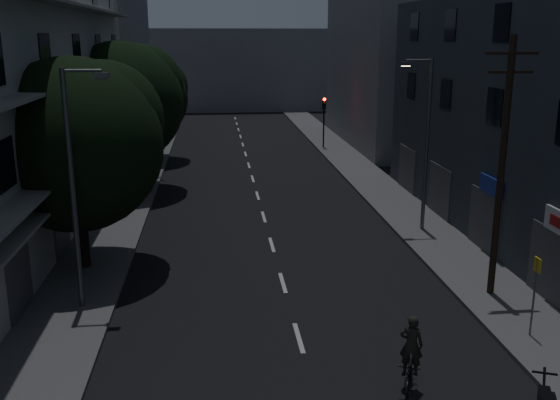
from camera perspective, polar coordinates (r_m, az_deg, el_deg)
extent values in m
plane|color=black|center=(37.20, -2.12, 0.60)|extent=(160.00, 160.00, 0.00)
cube|color=#565659|center=(37.45, -13.65, 0.39)|extent=(3.00, 90.00, 0.15)
cube|color=#565659|center=(38.42, 9.11, 0.99)|extent=(3.00, 90.00, 0.15)
cube|color=beige|center=(19.86, 1.72, -12.47)|extent=(0.15, 2.00, 0.01)
cube|color=beige|center=(23.92, 0.26, -7.57)|extent=(0.15, 2.00, 0.01)
cube|color=beige|center=(28.11, -0.76, -4.10)|extent=(0.15, 2.00, 0.01)
cube|color=beige|center=(32.39, -1.50, -1.54)|extent=(0.15, 2.00, 0.01)
cube|color=beige|center=(36.72, -2.07, 0.41)|extent=(0.15, 2.00, 0.01)
cube|color=beige|center=(41.09, -2.51, 1.96)|extent=(0.15, 2.00, 0.01)
cube|color=beige|center=(45.48, -2.87, 3.20)|extent=(0.15, 2.00, 0.01)
cube|color=beige|center=(49.89, -3.17, 4.23)|extent=(0.15, 2.00, 0.01)
cube|color=beige|center=(54.31, -3.42, 5.09)|extent=(0.15, 2.00, 0.01)
cube|color=beige|center=(58.75, -3.64, 5.82)|extent=(0.15, 2.00, 0.01)
cube|color=beige|center=(63.20, -3.82, 6.45)|extent=(0.15, 2.00, 0.01)
cube|color=beige|center=(67.65, -3.98, 6.99)|extent=(0.15, 2.00, 0.01)
cube|color=beige|center=(72.11, -4.12, 7.47)|extent=(0.15, 2.00, 0.01)
cube|color=black|center=(22.19, -22.93, -5.09)|extent=(0.06, 1.60, 1.60)
cube|color=black|center=(27.72, -19.49, -0.93)|extent=(0.06, 1.60, 1.60)
cube|color=black|center=(33.41, -17.21, 1.83)|extent=(0.06, 1.60, 1.60)
cube|color=black|center=(39.20, -15.60, 3.78)|extent=(0.06, 1.60, 1.60)
cube|color=black|center=(45.04, -14.40, 5.23)|extent=(0.06, 1.60, 1.60)
cube|color=black|center=(21.39, -23.78, 3.02)|extent=(0.06, 1.60, 1.60)
cube|color=black|center=(27.08, -20.07, 5.60)|extent=(0.06, 1.60, 1.60)
cube|color=black|center=(32.88, -17.64, 7.27)|extent=(0.06, 1.60, 1.60)
cube|color=black|center=(38.75, -15.93, 8.43)|extent=(0.06, 1.60, 1.60)
cube|color=black|center=(44.65, -14.66, 9.28)|extent=(0.06, 1.60, 1.60)
cube|color=black|center=(26.81, -20.68, 12.36)|extent=(0.06, 1.60, 1.60)
cube|color=black|center=(32.66, -18.08, 12.84)|extent=(0.06, 1.60, 1.60)
cube|color=black|center=(38.56, -16.27, 13.15)|extent=(0.06, 1.60, 1.60)
cube|color=black|center=(44.48, -14.94, 13.38)|extent=(0.06, 1.60, 1.60)
cube|color=gray|center=(30.05, -17.65, 4.30)|extent=(1.00, 32.40, 0.12)
cube|color=gray|center=(29.68, -18.14, 10.39)|extent=(1.00, 32.40, 0.12)
cube|color=gray|center=(29.65, -18.65, 16.55)|extent=(1.00, 32.40, 0.12)
cube|color=gray|center=(30.24, -17.71, 2.62)|extent=(0.80, 32.40, 0.12)
cube|color=#424247|center=(22.39, -22.75, -6.53)|extent=(0.06, 2.40, 2.40)
cube|color=#424247|center=(27.88, -19.36, -2.12)|extent=(0.06, 2.40, 2.40)
cube|color=#424247|center=(33.54, -17.12, 0.83)|extent=(0.06, 2.40, 2.40)
cube|color=#424247|center=(39.31, -15.53, 2.92)|extent=(0.06, 2.40, 2.40)
cube|color=#424247|center=(45.13, -14.34, 4.48)|extent=(0.06, 2.40, 2.40)
cube|color=#2C323B|center=(29.09, 23.92, 6.41)|extent=(6.00, 28.00, 11.00)
cube|color=black|center=(27.17, 19.03, 8.07)|extent=(0.06, 1.40, 1.50)
cube|color=black|center=(32.22, 14.92, 9.30)|extent=(0.06, 1.40, 1.50)
cube|color=black|center=(37.39, 11.93, 10.16)|extent=(0.06, 1.40, 1.50)
cube|color=black|center=(27.04, 19.63, 15.02)|extent=(0.06, 1.40, 1.50)
cube|color=black|center=(32.10, 15.32, 15.16)|extent=(0.06, 1.40, 1.50)
cube|color=black|center=(37.29, 12.20, 15.21)|extent=(0.06, 1.40, 1.50)
cube|color=#424247|center=(23.46, 23.60, -5.67)|extent=(0.06, 3.00, 2.60)
cube|color=#424247|center=(28.10, 18.18, -1.89)|extent=(0.06, 3.00, 2.60)
cube|color=#424247|center=(33.00, 14.35, 0.81)|extent=(0.06, 3.00, 2.60)
cube|color=#424247|center=(38.07, 11.52, 2.79)|extent=(0.06, 3.00, 2.60)
cube|color=navy|center=(27.21, 18.75, 1.24)|extent=(0.12, 2.00, 0.70)
cube|color=slate|center=(59.77, -15.70, 13.17)|extent=(6.00, 20.00, 16.00)
cube|color=slate|center=(54.99, 9.36, 11.85)|extent=(6.00, 20.00, 13.00)
cube|color=slate|center=(81.13, -4.44, 11.81)|extent=(24.00, 8.00, 10.00)
cylinder|color=black|center=(25.69, -17.74, -1.10)|extent=(0.44, 0.44, 4.47)
sphere|color=black|center=(25.12, -18.22, 4.79)|extent=(6.70, 6.70, 6.70)
sphere|color=black|center=(25.63, -15.78, 7.06)|extent=(4.69, 4.69, 4.69)
sphere|color=black|center=(24.59, -20.54, 5.58)|extent=(4.36, 4.36, 4.36)
cylinder|color=black|center=(38.08, -13.97, 4.36)|extent=(0.44, 0.44, 4.71)
sphere|color=black|center=(37.70, -14.24, 8.58)|extent=(7.10, 7.10, 7.10)
sphere|color=black|center=(38.37, -12.55, 10.12)|extent=(4.97, 4.97, 4.97)
sphere|color=black|center=(37.09, -15.81, 9.21)|extent=(4.61, 4.61, 4.61)
cylinder|color=black|center=(47.56, -12.02, 6.10)|extent=(0.44, 0.44, 4.11)
sphere|color=black|center=(47.27, -12.18, 9.06)|extent=(6.14, 6.14, 6.14)
sphere|color=black|center=(47.88, -11.02, 10.11)|extent=(4.30, 4.30, 4.30)
sphere|color=black|center=(46.71, -13.23, 9.51)|extent=(3.99, 3.99, 3.99)
cylinder|color=black|center=(51.86, 4.01, 6.57)|extent=(0.12, 0.12, 3.20)
cube|color=black|center=(51.61, 4.05, 8.83)|extent=(0.28, 0.22, 0.90)
sphere|color=#FF0C05|center=(51.43, 4.09, 9.17)|extent=(0.22, 0.22, 0.22)
sphere|color=#3F330C|center=(51.46, 4.08, 8.84)|extent=(0.22, 0.22, 0.22)
sphere|color=black|center=(51.50, 4.07, 8.51)|extent=(0.22, 0.22, 0.22)
cylinder|color=black|center=(52.67, -10.64, 6.48)|extent=(0.12, 0.12, 3.20)
cube|color=black|center=(52.42, -10.75, 8.70)|extent=(0.28, 0.22, 0.90)
sphere|color=black|center=(52.24, -10.78, 9.04)|extent=(0.22, 0.22, 0.22)
sphere|color=#3F330C|center=(52.27, -10.76, 8.71)|extent=(0.22, 0.22, 0.22)
sphere|color=#0CFF26|center=(52.30, -10.74, 8.39)|extent=(0.22, 0.22, 0.22)
cylinder|color=#54575B|center=(21.44, -18.43, 0.66)|extent=(0.18, 0.18, 8.00)
cylinder|color=#54575B|center=(20.76, -17.67, 11.21)|extent=(1.20, 0.10, 0.10)
cube|color=#54575B|center=(20.66, -15.98, 10.90)|extent=(0.45, 0.25, 0.18)
cube|color=#4C4C4C|center=(20.67, -15.96, 10.63)|extent=(0.35, 0.18, 0.04)
cylinder|color=#53565A|center=(29.81, 13.27, 4.82)|extent=(0.18, 0.18, 8.00)
cylinder|color=#53565A|center=(29.22, 12.59, 12.37)|extent=(1.20, 0.10, 0.10)
cube|color=#53565A|center=(29.04, 11.43, 12.12)|extent=(0.45, 0.25, 0.18)
cube|color=#FFD88C|center=(29.05, 11.42, 11.92)|extent=(0.35, 0.18, 0.04)
cylinder|color=#525459|center=(42.38, -12.73, 7.70)|extent=(0.18, 0.18, 8.00)
cylinder|color=#525459|center=(42.04, -12.21, 13.01)|extent=(1.20, 0.10, 0.10)
cube|color=#525459|center=(41.99, -11.36, 12.84)|extent=(0.45, 0.25, 0.18)
cube|color=#4C4C4C|center=(41.99, -11.35, 12.71)|extent=(0.35, 0.18, 0.04)
cylinder|color=black|center=(22.63, 19.58, 2.58)|extent=(0.24, 0.24, 9.00)
cube|color=black|center=(22.20, 20.46, 12.46)|extent=(1.80, 0.10, 0.10)
cube|color=black|center=(22.22, 20.32, 10.92)|extent=(1.50, 0.10, 0.10)
cylinder|color=#595B60|center=(20.66, 22.19, -8.25)|extent=(0.06, 0.06, 2.50)
cube|color=yellow|center=(20.29, 22.47, -5.51)|extent=(0.05, 0.35, 0.45)
cube|color=black|center=(16.43, 23.36, -16.32)|extent=(0.47, 0.56, 0.11)
cylinder|color=black|center=(17.14, 22.98, -15.46)|extent=(0.23, 0.45, 0.89)
cube|color=black|center=(17.08, 23.05, -14.36)|extent=(0.56, 0.25, 0.04)
imported|color=black|center=(17.47, 11.77, -15.27)|extent=(1.15, 1.77, 0.88)
imported|color=black|center=(17.07, 11.92, -12.83)|extent=(0.72, 0.60, 1.68)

